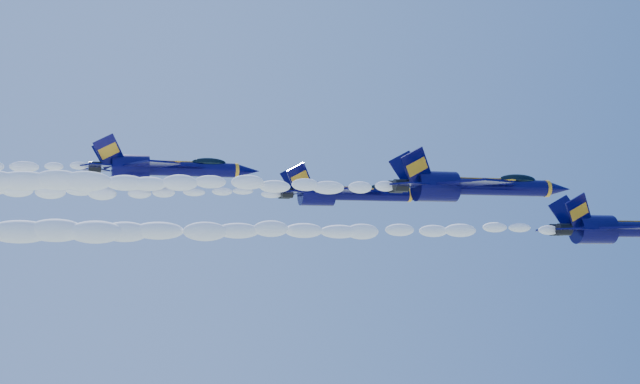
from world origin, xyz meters
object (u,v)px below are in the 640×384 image
object	(u,v)px
jet_second	(472,186)
jet_fourth	(165,168)
jet_lead	(626,229)
jet_third	(347,193)

from	to	relation	value
jet_second	jet_fourth	xyz separation A→B (m)	(-29.09, 10.93, 2.06)
jet_lead	jet_third	distance (m)	28.10
jet_third	jet_fourth	bearing A→B (deg)	170.16
jet_second	jet_third	world-z (taller)	jet_second
jet_third	jet_fourth	xyz separation A→B (m)	(-18.50, 3.21, 2.45)
jet_lead	jet_fourth	world-z (taller)	jet_fourth
jet_second	jet_fourth	size ratio (longest dim) A/B	1.12
jet_third	jet_second	bearing A→B (deg)	-36.09
jet_second	jet_third	distance (m)	13.11
jet_fourth	jet_second	bearing A→B (deg)	-20.59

